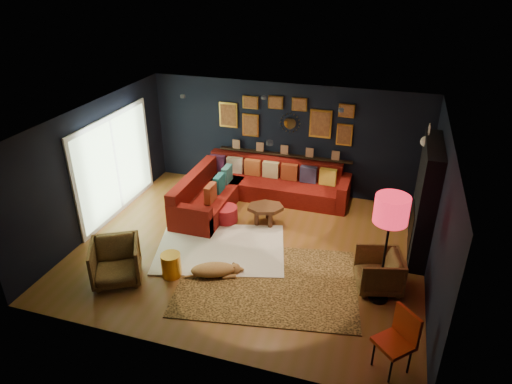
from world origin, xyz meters
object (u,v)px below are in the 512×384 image
(sectional, at_px, (248,190))
(coffee_table, at_px, (265,209))
(orange_chair, at_px, (399,336))
(floor_lamp, at_px, (391,214))
(dog, at_px, (213,268))
(gold_stool, at_px, (171,265))
(pouf, at_px, (226,214))
(armchair_left, at_px, (116,260))
(armchair_right, at_px, (379,270))

(sectional, xyz_separation_m, coffee_table, (0.64, -0.82, 0.03))
(sectional, distance_m, coffee_table, 1.04)
(orange_chair, height_order, floor_lamp, floor_lamp)
(coffee_table, xyz_separation_m, dog, (-0.38, -2.02, -0.16))
(coffee_table, relative_size, floor_lamp, 0.49)
(gold_stool, bearing_deg, floor_lamp, 7.16)
(pouf, bearing_deg, sectional, 80.07)
(gold_stool, height_order, floor_lamp, floor_lamp)
(sectional, height_order, pouf, sectional)
(armchair_left, distance_m, armchair_right, 4.50)
(dog, bearing_deg, armchair_right, -11.88)
(armchair_right, relative_size, gold_stool, 1.69)
(dog, bearing_deg, floor_lamp, -17.86)
(sectional, bearing_deg, armchair_right, -36.71)
(coffee_table, xyz_separation_m, armchair_left, (-1.94, -2.60, 0.06))
(floor_lamp, bearing_deg, sectional, 140.37)
(coffee_table, bearing_deg, gold_stool, -116.24)
(pouf, height_order, gold_stool, gold_stool)
(orange_chair, bearing_deg, armchair_left, -142.10)
(sectional, height_order, armchair_left, sectional)
(coffee_table, height_order, armchair_left, armchair_left)
(orange_chair, bearing_deg, coffee_table, 176.01)
(orange_chair, bearing_deg, dog, -155.17)
(gold_stool, distance_m, dog, 0.74)
(armchair_right, xyz_separation_m, orange_chair, (0.36, -1.68, 0.19))
(pouf, bearing_deg, coffee_table, 12.70)
(armchair_left, height_order, orange_chair, orange_chair)
(orange_chair, bearing_deg, gold_stool, -149.07)
(coffee_table, xyz_separation_m, floor_lamp, (2.47, -1.76, 1.28))
(coffee_table, xyz_separation_m, gold_stool, (-1.09, -2.21, -0.13))
(coffee_table, distance_m, floor_lamp, 3.29)
(armchair_right, relative_size, orange_chair, 0.79)
(coffee_table, bearing_deg, armchair_left, -126.74)
(pouf, xyz_separation_m, armchair_right, (3.24, -1.28, 0.18))
(pouf, bearing_deg, gold_stool, -97.58)
(coffee_table, distance_m, armchair_right, 2.83)
(coffee_table, relative_size, armchair_left, 1.13)
(armchair_left, relative_size, armchair_right, 1.11)
(pouf, height_order, armchair_right, armchair_right)
(armchair_left, relative_size, gold_stool, 1.87)
(sectional, relative_size, dog, 3.20)
(coffee_table, bearing_deg, orange_chair, -48.62)
(sectional, distance_m, dog, 2.85)
(coffee_table, height_order, floor_lamp, floor_lamp)
(gold_stool, relative_size, dog, 0.41)
(armchair_right, xyz_separation_m, dog, (-2.80, -0.55, -0.19))
(orange_chair, distance_m, dog, 3.37)
(coffee_table, height_order, orange_chair, orange_chair)
(sectional, xyz_separation_m, floor_lamp, (3.11, -2.58, 1.31))
(gold_stool, relative_size, floor_lamp, 0.23)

